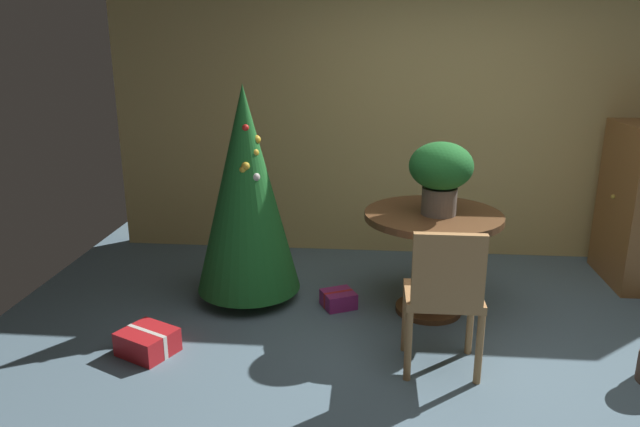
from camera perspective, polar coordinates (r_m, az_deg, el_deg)
ground_plane at (r=3.77m, az=14.54°, el=-15.01°), size 6.60×6.60×0.00m
back_wall_panel at (r=5.44m, az=11.96°, el=9.46°), size 6.00×0.10×2.60m
round_dining_table at (r=4.31m, az=10.71°, el=-2.94°), size 0.97×0.97×0.76m
flower_vase at (r=4.14m, az=11.56°, el=4.02°), size 0.44×0.44×0.51m
wooden_chair_near at (r=3.54m, az=11.91°, el=-7.41°), size 0.45×0.39×0.91m
holiday_tree at (r=4.39m, az=-7.14°, el=2.23°), size 0.78×0.78×1.63m
gift_box_red at (r=4.02m, az=-16.26°, el=-11.78°), size 0.41×0.40×0.16m
gift_box_purple at (r=4.49m, az=1.79°, el=-8.24°), size 0.30×0.29×0.12m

